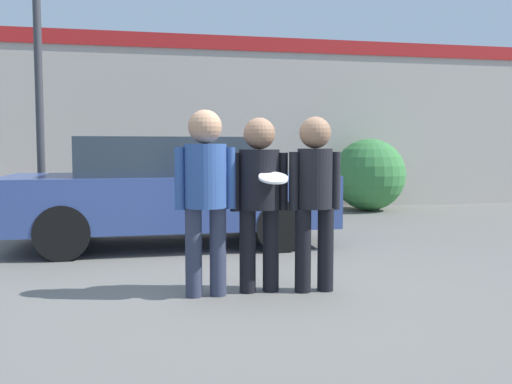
{
  "coord_description": "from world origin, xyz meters",
  "views": [
    {
      "loc": [
        -1.0,
        -5.15,
        1.34
      ],
      "look_at": [
        0.13,
        0.09,
        0.92
      ],
      "focal_mm": 40.0,
      "sensor_mm": 36.0,
      "label": 1
    }
  ],
  "objects_px": {
    "person_right": "(315,190)",
    "parked_car_near": "(169,191)",
    "person_left": "(205,186)",
    "shrub": "(369,175)",
    "person_middle_with_frisbee": "(259,189)"
  },
  "relations": [
    {
      "from": "person_left",
      "to": "person_right",
      "type": "bearing_deg",
      "value": -2.26
    },
    {
      "from": "person_left",
      "to": "person_right",
      "type": "xyz_separation_m",
      "value": [
        1.01,
        -0.04,
        -0.05
      ]
    },
    {
      "from": "person_left",
      "to": "parked_car_near",
      "type": "xyz_separation_m",
      "value": [
        -0.15,
        2.81,
        -0.25
      ]
    },
    {
      "from": "person_left",
      "to": "parked_car_near",
      "type": "relative_size",
      "value": 0.39
    },
    {
      "from": "person_middle_with_frisbee",
      "to": "parked_car_near",
      "type": "relative_size",
      "value": 0.37
    },
    {
      "from": "person_left",
      "to": "shrub",
      "type": "relative_size",
      "value": 1.1
    },
    {
      "from": "person_right",
      "to": "person_middle_with_frisbee",
      "type": "bearing_deg",
      "value": 169.94
    },
    {
      "from": "person_left",
      "to": "shrub",
      "type": "xyz_separation_m",
      "value": [
        4.26,
        6.22,
        -0.24
      ]
    },
    {
      "from": "parked_car_near",
      "to": "shrub",
      "type": "height_order",
      "value": "shrub"
    },
    {
      "from": "person_right",
      "to": "parked_car_near",
      "type": "height_order",
      "value": "person_right"
    },
    {
      "from": "parked_car_near",
      "to": "person_right",
      "type": "bearing_deg",
      "value": -67.94
    },
    {
      "from": "person_middle_with_frisbee",
      "to": "shrub",
      "type": "xyz_separation_m",
      "value": [
        3.75,
        6.17,
        -0.2
      ]
    },
    {
      "from": "person_left",
      "to": "person_right",
      "type": "relative_size",
      "value": 1.03
    },
    {
      "from": "person_middle_with_frisbee",
      "to": "person_right",
      "type": "height_order",
      "value": "person_right"
    },
    {
      "from": "person_middle_with_frisbee",
      "to": "parked_car_near",
      "type": "bearing_deg",
      "value": 103.28
    }
  ]
}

